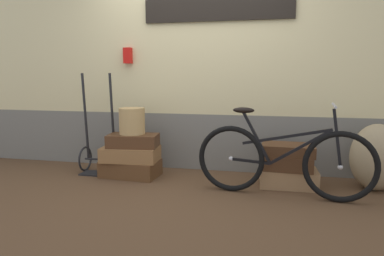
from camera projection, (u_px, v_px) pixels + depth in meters
name	position (u px, v px, depth m)	size (l,w,h in m)	color
ground	(179.00, 189.00, 3.88)	(8.74, 5.20, 0.06)	#513823
station_building	(196.00, 74.00, 4.51)	(6.74, 0.74, 2.46)	slate
suitcase_0	(131.00, 168.00, 4.27)	(0.68, 0.41, 0.20)	brown
suitcase_1	(131.00, 154.00, 4.23)	(0.67, 0.40, 0.17)	olive
suitcase_2	(133.00, 141.00, 4.19)	(0.59, 0.33, 0.15)	#4C2D19
suitcase_3	(288.00, 177.00, 3.88)	(0.62, 0.37, 0.20)	#9E754C
suitcase_4	(287.00, 162.00, 3.84)	(0.54, 0.36, 0.15)	#4C2D19
suitcase_5	(288.00, 150.00, 3.85)	(0.57, 0.36, 0.12)	#4C2D19
wicker_basket	(132.00, 121.00, 4.19)	(0.31, 0.31, 0.31)	tan
luggage_trolley	(100.00, 151.00, 4.42)	(0.45, 0.38, 1.25)	black
burlap_sack	(377.00, 157.00, 3.72)	(0.54, 0.46, 0.72)	#9E8966
bicycle	(283.00, 161.00, 3.52)	(1.76, 0.46, 0.95)	black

